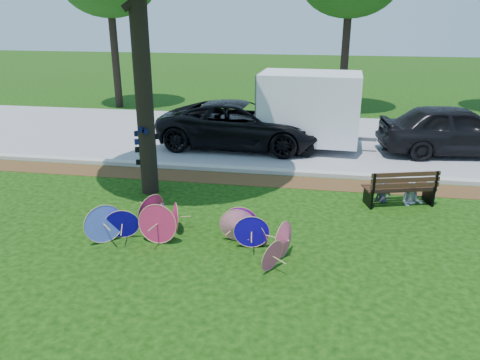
# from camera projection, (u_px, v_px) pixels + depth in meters

# --- Properties ---
(ground) EXTENTS (90.00, 90.00, 0.00)m
(ground) POSITION_uv_depth(u_px,v_px,m) (198.00, 255.00, 9.24)
(ground) COLOR black
(ground) RESTS_ON ground
(mulch_strip) EXTENTS (90.00, 1.00, 0.01)m
(mulch_strip) POSITION_uv_depth(u_px,v_px,m) (238.00, 179.00, 13.41)
(mulch_strip) COLOR #472D16
(mulch_strip) RESTS_ON ground
(curb) EXTENTS (90.00, 0.30, 0.12)m
(curb) POSITION_uv_depth(u_px,v_px,m) (242.00, 169.00, 14.04)
(curb) COLOR #B7B5AD
(curb) RESTS_ON ground
(street) EXTENTS (90.00, 8.00, 0.01)m
(street) POSITION_uv_depth(u_px,v_px,m) (260.00, 137.00, 17.90)
(street) COLOR gray
(street) RESTS_ON ground
(parasol_pile) EXTENTS (4.35, 2.22, 0.86)m
(parasol_pile) POSITION_uv_depth(u_px,v_px,m) (195.00, 225.00, 9.69)
(parasol_pile) COLOR #5066EA
(parasol_pile) RESTS_ON ground
(black_van) EXTENTS (5.78, 2.79, 1.59)m
(black_van) POSITION_uv_depth(u_px,v_px,m) (241.00, 125.00, 16.34)
(black_van) COLOR black
(black_van) RESTS_ON ground
(dark_pickup) EXTENTS (5.11, 2.56, 1.67)m
(dark_pickup) POSITION_uv_depth(u_px,v_px,m) (455.00, 130.00, 15.44)
(dark_pickup) COLOR black
(dark_pickup) RESTS_ON ground
(cargo_trailer) EXTENTS (3.41, 2.26, 2.91)m
(cargo_trailer) POSITION_uv_depth(u_px,v_px,m) (309.00, 107.00, 15.88)
(cargo_trailer) COLOR white
(cargo_trailer) RESTS_ON ground
(park_bench) EXTENTS (1.87, 1.13, 0.92)m
(park_bench) POSITION_uv_depth(u_px,v_px,m) (399.00, 186.00, 11.57)
(park_bench) COLOR black
(park_bench) RESTS_ON ground
(person_left) EXTENTS (0.38, 0.25, 1.04)m
(person_left) POSITION_uv_depth(u_px,v_px,m) (384.00, 183.00, 11.65)
(person_left) COLOR #393B4E
(person_left) RESTS_ON ground
(person_right) EXTENTS (0.60, 0.51, 1.10)m
(person_right) POSITION_uv_depth(u_px,v_px,m) (414.00, 183.00, 11.53)
(person_right) COLOR silver
(person_right) RESTS_ON ground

